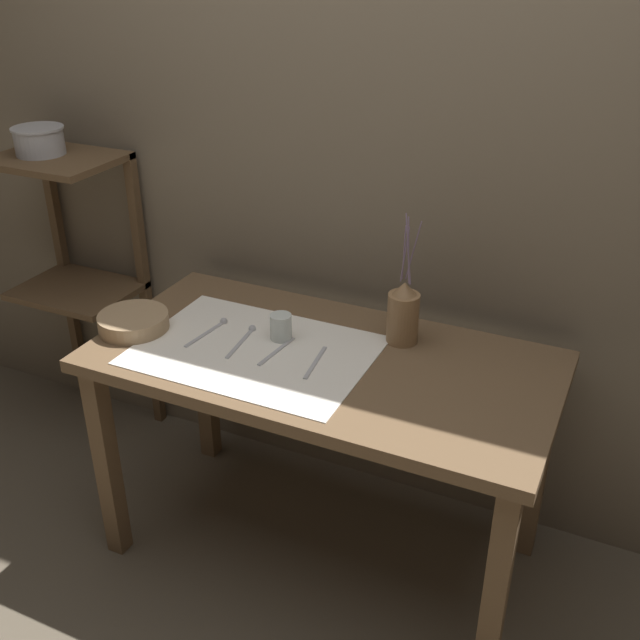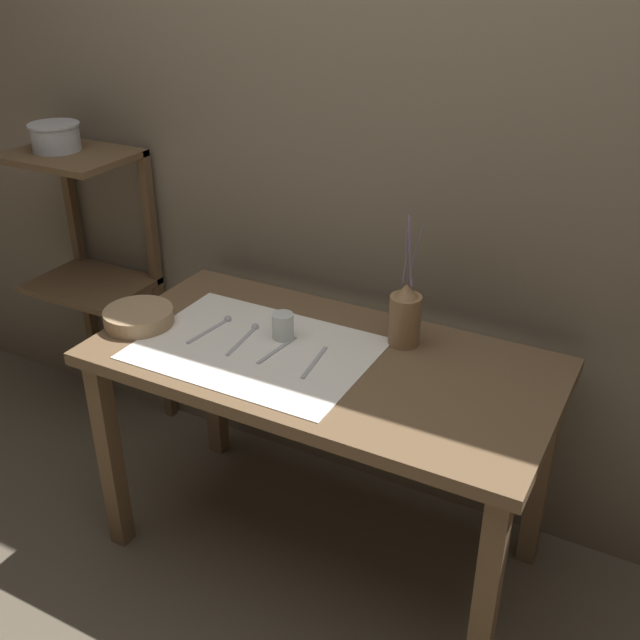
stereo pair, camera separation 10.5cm
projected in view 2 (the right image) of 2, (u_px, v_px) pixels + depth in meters
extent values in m
plane|color=brown|center=(322.00, 547.00, 2.59)|extent=(12.00, 12.00, 0.00)
cube|color=#6B5E4C|center=(390.00, 175.00, 2.39)|extent=(7.00, 0.06, 2.40)
cube|color=brown|center=(322.00, 362.00, 2.24)|extent=(1.39, 0.70, 0.04)
cube|color=brown|center=(110.00, 456.00, 2.45)|extent=(0.06, 0.06, 0.73)
cube|color=brown|center=(486.00, 601.00, 1.92)|extent=(0.06, 0.06, 0.73)
cube|color=brown|center=(214.00, 373.00, 2.91)|extent=(0.06, 0.06, 0.73)
cube|color=brown|center=(541.00, 472.00, 2.38)|extent=(0.06, 0.06, 0.73)
cube|color=brown|center=(71.00, 156.00, 2.72)|extent=(0.45, 0.35, 0.02)
cube|color=brown|center=(91.00, 285.00, 2.96)|extent=(0.45, 0.35, 0.02)
cube|color=brown|center=(83.00, 274.00, 3.19)|extent=(0.04, 0.04, 1.18)
cube|color=brown|center=(158.00, 294.00, 3.02)|extent=(0.04, 0.04, 1.18)
cube|color=white|center=(256.00, 348.00, 2.27)|extent=(0.70, 0.50, 0.00)
cylinder|color=olive|center=(405.00, 320.00, 2.26)|extent=(0.10, 0.10, 0.16)
cone|color=olive|center=(407.00, 290.00, 2.21)|extent=(0.07, 0.07, 0.04)
cylinder|color=slate|center=(407.00, 257.00, 2.16)|extent=(0.02, 0.01, 0.18)
cylinder|color=slate|center=(410.00, 253.00, 2.15)|extent=(0.01, 0.01, 0.21)
cylinder|color=slate|center=(406.00, 255.00, 2.16)|extent=(0.02, 0.04, 0.18)
cylinder|color=slate|center=(410.00, 251.00, 2.15)|extent=(0.04, 0.03, 0.21)
cylinder|color=slate|center=(416.00, 253.00, 2.16)|extent=(0.05, 0.02, 0.19)
cylinder|color=slate|center=(410.00, 260.00, 2.15)|extent=(0.01, 0.02, 0.17)
cylinder|color=#9E7F5B|center=(139.00, 317.00, 2.39)|extent=(0.22, 0.22, 0.05)
cylinder|color=silver|center=(283.00, 326.00, 2.30)|extent=(0.07, 0.07, 0.08)
cube|color=#A8A8AD|center=(208.00, 331.00, 2.35)|extent=(0.03, 0.19, 0.00)
sphere|color=#A8A8AD|center=(228.00, 319.00, 2.42)|extent=(0.02, 0.02, 0.02)
cube|color=#A8A8AD|center=(242.00, 341.00, 2.30)|extent=(0.03, 0.19, 0.00)
sphere|color=#A8A8AD|center=(255.00, 327.00, 2.37)|extent=(0.02, 0.02, 0.02)
cube|color=#A8A8AD|center=(277.00, 350.00, 2.25)|extent=(0.03, 0.19, 0.00)
cube|color=#A8A8AD|center=(313.00, 362.00, 2.19)|extent=(0.03, 0.19, 0.00)
cylinder|color=#A8A8AD|center=(55.00, 137.00, 2.71)|extent=(0.17, 0.17, 0.10)
cylinder|color=#A8A8AD|center=(53.00, 125.00, 2.69)|extent=(0.18, 0.18, 0.01)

